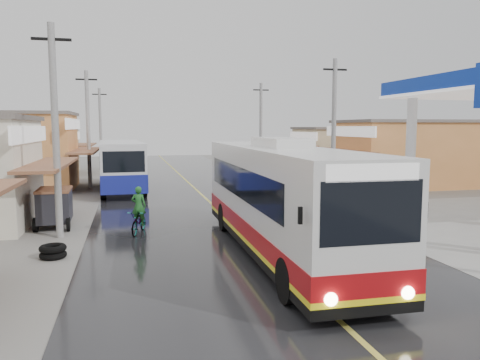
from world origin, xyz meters
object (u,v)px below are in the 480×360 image
at_px(cyclist, 139,218).
at_px(second_bus, 121,165).
at_px(tricycle_near, 54,205).
at_px(coach_bus, 279,199).
at_px(tyre_stack, 53,251).

bearing_deg(cyclist, second_bus, 110.67).
bearing_deg(tricycle_near, cyclist, -31.92).
relative_size(coach_bus, cyclist, 6.44).
xyz_separation_m(coach_bus, tyre_stack, (-7.26, 1.19, -1.64)).
bearing_deg(tyre_stack, coach_bus, -9.35).
bearing_deg(cyclist, tyre_stack, -117.00).
distance_m(second_bus, cyclist, 13.02).
distance_m(coach_bus, tyre_stack, 7.54).
relative_size(tricycle_near, tyre_stack, 2.54).
distance_m(tricycle_near, tyre_stack, 4.96).
xyz_separation_m(cyclist, tricycle_near, (-3.41, 1.98, 0.32)).
relative_size(coach_bus, tricycle_near, 5.70).
height_order(tricycle_near, tyre_stack, tricycle_near).
height_order(cyclist, tyre_stack, cyclist).
xyz_separation_m(second_bus, tricycle_near, (-2.59, -10.97, -0.79)).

